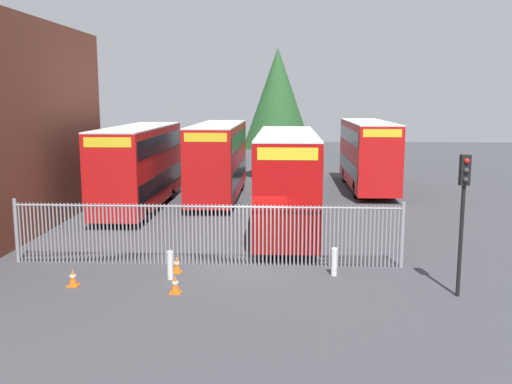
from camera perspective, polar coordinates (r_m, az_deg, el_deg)
ground_plane at (r=28.42m, az=0.40°, el=-2.66°), size 100.00×100.00×0.00m
palisade_fence at (r=20.52m, az=-5.01°, el=-4.05°), size 14.00×0.14×2.35m
double_decker_bus_near_gate at (r=25.54m, az=3.08°, el=1.48°), size 2.54×10.81×4.42m
double_decker_bus_behind_fence_left at (r=31.26m, az=-11.55°, el=2.76°), size 2.54×10.81×4.42m
double_decker_bus_behind_fence_right at (r=37.79m, az=11.06°, el=3.90°), size 2.54×10.81×4.42m
double_decker_bus_far_back at (r=33.82m, az=-3.77°, el=3.42°), size 2.54×10.81×4.42m
bollard_near_left at (r=19.22m, az=-8.56°, el=-7.23°), size 0.20×0.20×0.95m
bollard_center_front at (r=19.57m, az=7.79°, el=-6.91°), size 0.20×0.20×0.95m
traffic_cone_by_gate at (r=19.92m, az=-7.93°, el=-7.17°), size 0.34×0.34×0.59m
traffic_cone_mid_forecourt at (r=17.91m, az=-8.05°, el=-9.10°), size 0.34×0.34×0.59m
traffic_cone_near_kerb at (r=19.26m, az=-17.79°, el=-8.13°), size 0.34×0.34×0.59m
traffic_light_kerbside at (r=17.90m, az=19.96°, el=-0.68°), size 0.28×0.33×4.30m
tree_tall_back at (r=43.18m, az=2.17°, el=9.32°), size 5.17×5.17×9.57m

